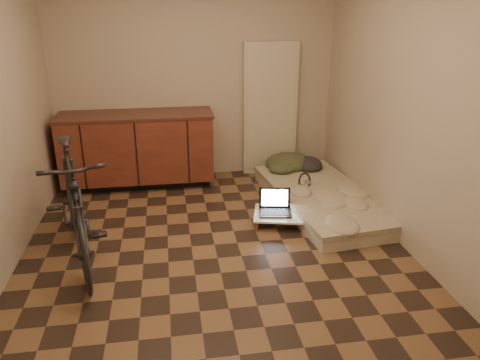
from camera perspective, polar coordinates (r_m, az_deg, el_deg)
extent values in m
cube|color=brown|center=(4.48, -3.12, -7.88)|extent=(3.50, 4.00, 0.00)
cube|color=tan|center=(5.98, -5.49, 12.61)|extent=(3.50, 0.00, 2.60)
cube|color=tan|center=(2.13, 2.01, -2.87)|extent=(3.50, 0.00, 2.60)
cube|color=tan|center=(4.53, 19.37, 8.87)|extent=(0.00, 4.00, 2.60)
cube|color=black|center=(6.04, -12.02, 0.04)|extent=(1.70, 0.48, 0.10)
cube|color=#522117|center=(5.86, -12.35, 3.93)|extent=(1.80, 0.60, 0.78)
cube|color=#48231A|center=(5.76, -12.66, 7.78)|extent=(1.84, 0.62, 0.03)
cube|color=beige|center=(6.14, 3.68, 8.60)|extent=(0.70, 0.10, 1.70)
imported|color=black|center=(4.22, -19.59, -2.29)|extent=(0.95, 1.87, 1.16)
cube|color=#BFB798|center=(5.35, 10.01, -2.46)|extent=(1.18, 2.10, 0.13)
cube|color=#C3B796|center=(5.31, 10.07, -1.61)|extent=(1.20, 2.12, 0.05)
cube|color=brown|center=(4.71, 1.99, -5.66)|extent=(0.05, 0.05, 0.10)
cube|color=brown|center=(5.06, 2.23, -3.70)|extent=(0.05, 0.05, 0.10)
cube|color=brown|center=(4.73, 9.71, -5.88)|extent=(0.05, 0.05, 0.10)
cube|color=brown|center=(5.08, 9.40, -3.91)|extent=(0.05, 0.05, 0.10)
cube|color=white|center=(4.86, 5.86, -4.15)|extent=(0.78, 0.60, 0.02)
cube|color=black|center=(4.83, 4.29, -4.03)|extent=(0.36, 0.28, 0.02)
cube|color=black|center=(4.92, 4.24, -2.16)|extent=(0.33, 0.12, 0.21)
cube|color=white|center=(4.92, 4.24, -2.16)|extent=(0.28, 0.09, 0.17)
ellipsoid|color=white|center=(4.78, 8.99, -4.39)|extent=(0.10, 0.12, 0.04)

